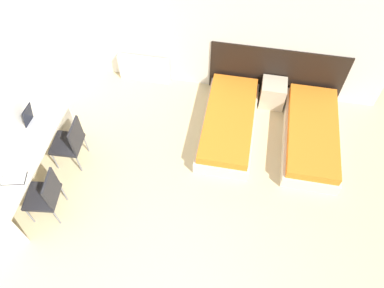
# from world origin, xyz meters

# --- Properties ---
(wall_back) EXTENTS (6.04, 0.05, 2.70)m
(wall_back) POSITION_xyz_m (0.00, 4.11, 1.35)
(wall_back) COLOR silver
(wall_back) RESTS_ON ground_plane
(wall_left) EXTENTS (0.05, 5.08, 2.70)m
(wall_left) POSITION_xyz_m (-2.54, 2.04, 1.35)
(wall_left) COLOR silver
(wall_left) RESTS_ON ground_plane
(headboard_panel) EXTENTS (2.35, 0.03, 1.03)m
(headboard_panel) POSITION_xyz_m (1.17, 4.07, 0.51)
(headboard_panel) COLOR black
(headboard_panel) RESTS_ON ground_plane
(bed_near_window) EXTENTS (0.88, 1.96, 0.38)m
(bed_near_window) POSITION_xyz_m (0.48, 3.06, 0.18)
(bed_near_window) COLOR beige
(bed_near_window) RESTS_ON ground_plane
(bed_near_door) EXTENTS (0.88, 1.96, 0.38)m
(bed_near_door) POSITION_xyz_m (1.86, 3.06, 0.18)
(bed_near_door) COLOR beige
(bed_near_door) RESTS_ON ground_plane
(nightstand) EXTENTS (0.43, 0.41, 0.48)m
(nightstand) POSITION_xyz_m (1.17, 3.83, 0.24)
(nightstand) COLOR beige
(nightstand) RESTS_ON ground_plane
(radiator) EXTENTS (0.95, 0.12, 0.53)m
(radiator) POSITION_xyz_m (-1.24, 3.99, 0.27)
(radiator) COLOR silver
(radiator) RESTS_ON ground_plane
(desk) EXTENTS (0.52, 2.01, 0.77)m
(desk) POSITION_xyz_m (-2.26, 1.51, 0.60)
(desk) COLOR beige
(desk) RESTS_ON ground_plane
(chair_near_laptop) EXTENTS (0.47, 0.47, 0.91)m
(chair_near_laptop) POSITION_xyz_m (-1.85, 1.98, 0.50)
(chair_near_laptop) COLOR #232328
(chair_near_laptop) RESTS_ON ground_plane
(chair_near_notebook) EXTENTS (0.50, 0.50, 0.91)m
(chair_near_notebook) POSITION_xyz_m (-1.85, 1.06, 0.50)
(chair_near_notebook) COLOR #232328
(chair_near_notebook) RESTS_ON ground_plane
(laptop) EXTENTS (0.37, 0.25, 0.37)m
(laptop) POSITION_xyz_m (-2.30, 2.02, 0.84)
(laptop) COLOR silver
(laptop) RESTS_ON desk
(open_notebook) EXTENTS (0.36, 0.27, 0.02)m
(open_notebook) POSITION_xyz_m (-2.22, 1.09, 0.78)
(open_notebook) COLOR black
(open_notebook) RESTS_ON desk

